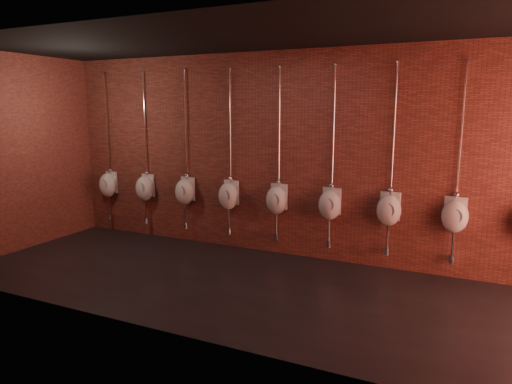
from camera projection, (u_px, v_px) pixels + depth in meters
ground at (256, 287)px, 6.01m from camera, size 8.50×8.50×0.00m
room_shell at (256, 134)px, 5.65m from camera, size 8.54×3.04×3.22m
urinal_0 at (108, 184)px, 8.62m from camera, size 0.39×0.36×2.71m
urinal_1 at (145, 187)px, 8.26m from camera, size 0.39×0.36×2.71m
urinal_2 at (185, 191)px, 7.91m from camera, size 0.39×0.36×2.71m
urinal_3 at (229, 195)px, 7.55m from camera, size 0.39×0.36×2.71m
urinal_4 at (277, 199)px, 7.19m from camera, size 0.39×0.36×2.71m
urinal_5 at (330, 204)px, 6.84m from camera, size 0.39×0.36×2.71m
urinal_6 at (389, 209)px, 6.48m from camera, size 0.39×0.36×2.71m
urinal_7 at (455, 215)px, 6.12m from camera, size 0.39×0.36×2.71m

